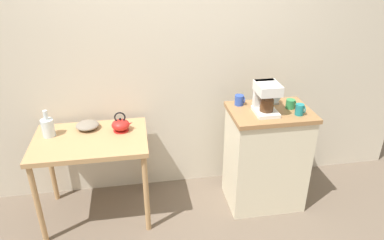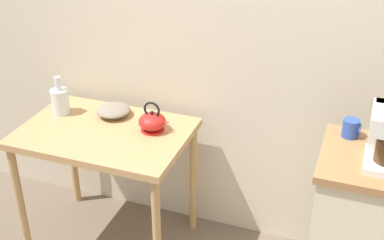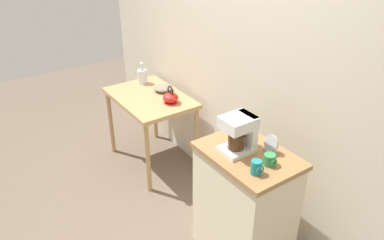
% 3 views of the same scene
% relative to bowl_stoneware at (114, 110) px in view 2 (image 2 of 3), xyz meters
% --- Properties ---
extents(back_wall, '(4.40, 0.10, 2.80)m').
position_rel_bowl_stoneware_xyz_m(back_wall, '(0.85, 0.25, 0.60)').
color(back_wall, beige).
rests_on(back_wall, ground_plane).
extents(wooden_table, '(0.92, 0.63, 0.77)m').
position_rel_bowl_stoneware_xyz_m(wooden_table, '(0.03, -0.17, -0.13)').
color(wooden_table, tan).
rests_on(wooden_table, ground_plane).
extents(bowl_stoneware, '(0.19, 0.19, 0.06)m').
position_rel_bowl_stoneware_xyz_m(bowl_stoneware, '(0.00, 0.00, 0.00)').
color(bowl_stoneware, gray).
rests_on(bowl_stoneware, wooden_table).
extents(teakettle, '(0.18, 0.15, 0.17)m').
position_rel_bowl_stoneware_xyz_m(teakettle, '(0.28, -0.08, 0.02)').
color(teakettle, red).
rests_on(teakettle, wooden_table).
extents(glass_carafe_vase, '(0.10, 0.10, 0.23)m').
position_rel_bowl_stoneware_xyz_m(glass_carafe_vase, '(-0.30, -0.07, 0.05)').
color(glass_carafe_vase, silver).
rests_on(glass_carafe_vase, wooden_table).
extents(mug_blue, '(0.08, 0.08, 0.09)m').
position_rel_bowl_stoneware_xyz_m(mug_blue, '(1.30, -0.08, 0.17)').
color(mug_blue, '#2D4CAD').
rests_on(mug_blue, kitchen_counter).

